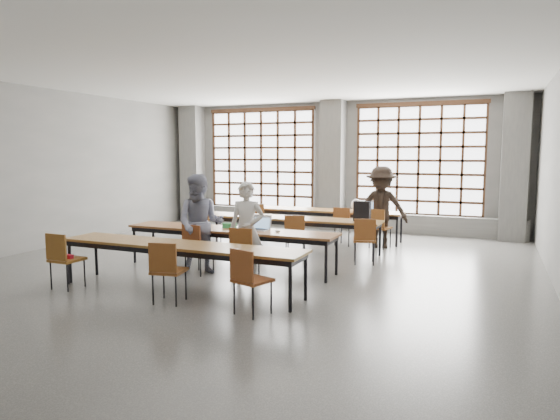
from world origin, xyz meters
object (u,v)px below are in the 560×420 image
object	(u,v)px
desk_row_a	(320,212)
mouse	(278,231)
chair_near_left	(63,255)
chair_near_mid	(167,266)
desk_row_d	(180,248)
student_female	(200,224)
chair_back_left	(257,217)
phone	(236,230)
red_pouch	(67,256)
laptop_back	(375,209)
chair_near_right	(248,275)
chair_mid_right	(365,236)
green_box	(229,226)
desk_row_c	(230,232)
chair_mid_left	(207,226)
laptop_front	(260,226)
plastic_bag	(356,205)
backpack	(362,211)
student_back	(381,207)
desk_row_b	(288,220)
chair_back_right	(379,224)
student_male	(247,230)
chair_front_right	(244,248)
chair_back_mid	(344,222)
chair_mid_centre	(295,232)

from	to	relation	value
desk_row_a	mouse	bearing A→B (deg)	-82.65
chair_near_left	chair_near_mid	size ratio (longest dim) A/B	1.00
desk_row_d	student_female	size ratio (longest dim) A/B	2.31
chair_back_left	mouse	size ratio (longest dim) A/B	8.98
mouse	phone	bearing A→B (deg)	-174.07
student_female	red_pouch	size ratio (longest dim) A/B	8.65
student_female	laptop_back	distance (m)	4.73
desk_row_a	laptop_back	bearing A→B (deg)	4.54
chair_near_right	student_female	world-z (taller)	student_female
chair_back_left	chair_mid_right	xyz separation A→B (m)	(3.07, -1.70, 0.00)
chair_near_left	red_pouch	size ratio (longest dim) A/B	4.40
green_box	phone	distance (m)	0.29
desk_row_c	desk_row_d	world-z (taller)	same
chair_mid_left	chair_near_left	size ratio (longest dim) A/B	1.00
laptop_front	phone	world-z (taller)	laptop_front
laptop_back	plastic_bag	bearing A→B (deg)	-172.60
chair_mid_right	backpack	xyz separation A→B (m)	(-0.22, 0.68, 0.39)
desk_row_a	student_back	bearing A→B (deg)	-17.35
chair_near_mid	phone	world-z (taller)	chair_near_mid
desk_row_b	chair_back_left	bearing A→B (deg)	139.16
chair_near_mid	red_pouch	distance (m)	1.92
desk_row_b	chair_back_right	bearing A→B (deg)	32.03
backpack	desk_row_b	bearing A→B (deg)	-179.61
chair_mid_right	chair_near_mid	xyz separation A→B (m)	(-1.91, -3.54, 0.00)
desk_row_c	chair_back_left	bearing A→B (deg)	106.79
chair_mid_left	student_male	distance (m)	2.61
chair_back_left	chair_front_right	bearing A→B (deg)	-67.39
desk_row_d	backpack	xyz separation A→B (m)	(1.91, 3.59, 0.27)
chair_mid_right	plastic_bag	distance (m)	2.53
desk_row_c	student_male	xyz separation A→B (m)	(0.60, -0.50, 0.15)
student_back	desk_row_a	bearing A→B (deg)	153.02
desk_row_a	laptop_back	xyz separation A→B (m)	(1.33, 0.11, 0.13)
chair_front_right	student_back	distance (m)	4.05
desk_row_c	student_back	xyz separation A→B (m)	(2.08, 3.12, 0.24)
desk_row_a	chair_back_left	world-z (taller)	chair_back_left
chair_front_right	laptop_front	distance (m)	0.78
chair_mid_left	student_female	size ratio (longest dim) A/B	0.51
chair_back_mid	student_back	xyz separation A→B (m)	(0.81, 0.13, 0.36)
chair_front_right	student_male	world-z (taller)	student_male
desk_row_c	chair_mid_centre	bearing A→B (deg)	59.53
chair_mid_left	desk_row_d	bearing A→B (deg)	-65.68
laptop_back	desk_row_d	bearing A→B (deg)	-108.37
laptop_front	red_pouch	world-z (taller)	laptop_front
phone	student_male	bearing A→B (deg)	-43.60
desk_row_b	desk_row_c	bearing A→B (deg)	-100.04
chair_back_mid	green_box	size ratio (longest dim) A/B	3.52
chair_back_mid	student_back	world-z (taller)	student_back
laptop_front	plastic_bag	distance (m)	3.66
chair_front_right	red_pouch	size ratio (longest dim) A/B	4.40
chair_mid_left	red_pouch	size ratio (longest dim) A/B	4.40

